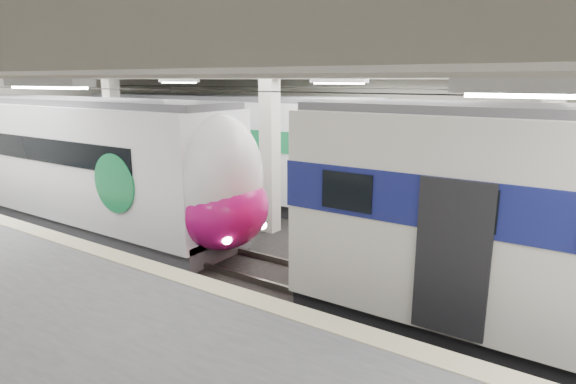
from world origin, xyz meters
The scene contains 3 objects.
station_hall centered at (0.00, -1.74, 3.24)m, with size 36.00×24.00×5.75m.
modern_emu centered at (-7.43, 0.00, 2.15)m, with size 13.52×2.79×4.37m.
far_train centered at (-7.16, 5.50, 2.25)m, with size 13.67×3.34×4.35m.
Camera 1 is at (6.17, -9.56, 4.99)m, focal length 30.00 mm.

